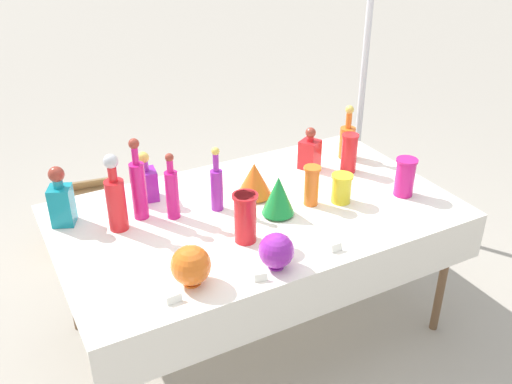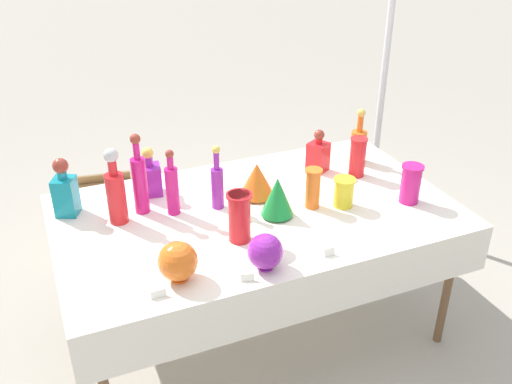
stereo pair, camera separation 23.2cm
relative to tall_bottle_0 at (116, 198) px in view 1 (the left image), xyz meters
name	(u,v)px [view 1 (the left image)]	position (x,y,z in m)	size (l,w,h in m)	color
ground_plane	(256,328)	(0.64, -0.15, -0.92)	(40.00, 40.00, 0.00)	#A0998C
display_table	(259,221)	(0.64, -0.18, -0.21)	(1.93, 1.14, 0.76)	white
tall_bottle_0	(116,198)	(0.00, 0.00, 0.00)	(0.09, 0.09, 0.38)	red
tall_bottle_1	(217,185)	(0.48, -0.05, -0.03)	(0.06, 0.06, 0.33)	purple
tall_bottle_2	(347,139)	(1.39, 0.13, -0.04)	(0.09, 0.09, 0.32)	orange
tall_bottle_3	(172,191)	(0.26, -0.02, -0.02)	(0.06, 0.06, 0.34)	#C61972
tall_bottle_4	(138,186)	(0.12, 0.05, 0.01)	(0.07, 0.07, 0.41)	#C61972
square_decanter_0	(310,152)	(1.13, 0.12, -0.06)	(0.13, 0.13, 0.24)	red
square_decanter_1	(145,181)	(0.21, 0.21, -0.06)	(0.12, 0.12, 0.26)	purple
square_decanter_2	(61,200)	(-0.21, 0.17, -0.03)	(0.13, 0.13, 0.30)	teal
slender_vase_0	(312,184)	(0.91, -0.23, -0.05)	(0.09, 0.09, 0.21)	orange
slender_vase_1	(405,176)	(1.38, -0.37, -0.05)	(0.11, 0.11, 0.20)	#C61972
slender_vase_2	(342,187)	(1.06, -0.28, -0.08)	(0.11, 0.11, 0.15)	yellow
slender_vase_3	(349,152)	(1.29, -0.02, -0.04)	(0.09, 0.09, 0.22)	red
slender_vase_4	(245,217)	(0.47, -0.37, -0.03)	(0.12, 0.12, 0.23)	red
fluted_vase_0	(254,179)	(0.70, -0.03, -0.06)	(0.18, 0.18, 0.19)	orange
fluted_vase_1	(278,195)	(0.71, -0.24, -0.05)	(0.16, 0.16, 0.20)	#198C38
round_bowl_0	(276,251)	(0.49, -0.61, -0.08)	(0.15, 0.15, 0.16)	purple
round_bowl_1	(191,265)	(0.14, -0.54, -0.07)	(0.16, 0.16, 0.17)	orange
price_tag_left	(337,248)	(0.78, -0.63, -0.14)	(0.05, 0.01, 0.04)	white
price_tag_center	(174,299)	(0.03, -0.62, -0.14)	(0.06, 0.01, 0.03)	white
price_tag_right	(261,278)	(0.39, -0.66, -0.14)	(0.06, 0.01, 0.03)	white
cardboard_box_behind_left	(93,221)	(0.07, 1.11, -0.74)	(0.47, 0.43, 0.44)	tan
canopy_pole	(363,78)	(1.87, 0.63, 0.11)	(0.18, 0.18, 2.59)	silver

